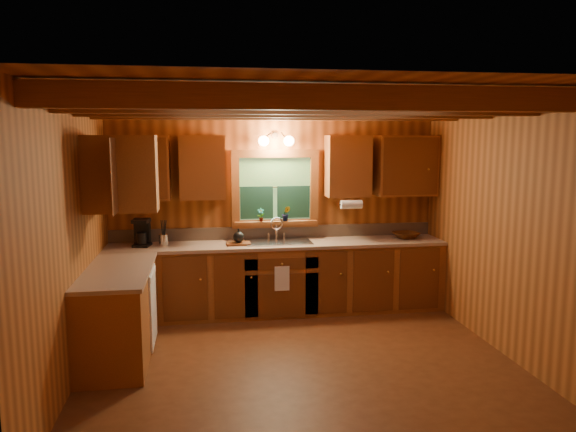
% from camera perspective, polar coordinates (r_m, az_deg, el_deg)
% --- Properties ---
extents(room, '(4.20, 4.20, 4.20)m').
position_cam_1_polar(room, '(5.22, 1.36, -1.80)').
color(room, '#582D15').
rests_on(room, ground).
extents(ceiling_beams, '(4.20, 2.54, 0.18)m').
position_cam_1_polar(ceiling_beams, '(5.14, 1.41, 11.37)').
color(ceiling_beams, brown).
rests_on(ceiling_beams, room).
extents(base_cabinets, '(4.20, 2.22, 0.86)m').
position_cam_1_polar(base_cabinets, '(6.60, -4.94, -7.42)').
color(base_cabinets, brown).
rests_on(base_cabinets, ground).
extents(countertop, '(4.20, 2.24, 0.04)m').
position_cam_1_polar(countertop, '(6.50, -4.87, -3.58)').
color(countertop, '#A0836E').
rests_on(countertop, base_cabinets).
extents(backsplash, '(4.20, 0.02, 0.16)m').
position_cam_1_polar(backsplash, '(7.11, -1.36, -1.70)').
color(backsplash, '#9B7E68').
rests_on(backsplash, room).
extents(dishwasher_panel, '(0.02, 0.60, 0.80)m').
position_cam_1_polar(dishwasher_panel, '(6.03, -13.94, -9.17)').
color(dishwasher_panel, white).
rests_on(dishwasher_panel, base_cabinets).
extents(upper_cabinets, '(4.19, 1.77, 0.78)m').
position_cam_1_polar(upper_cabinets, '(6.50, -5.80, 4.96)').
color(upper_cabinets, brown).
rests_on(upper_cabinets, room).
extents(window, '(1.12, 0.08, 1.00)m').
position_cam_1_polar(window, '(7.01, -1.35, 2.69)').
color(window, brown).
rests_on(window, room).
extents(window_sill, '(1.06, 0.14, 0.04)m').
position_cam_1_polar(window_sill, '(7.02, -1.29, -0.67)').
color(window_sill, brown).
rests_on(window_sill, room).
extents(wall_sconce, '(0.45, 0.21, 0.17)m').
position_cam_1_polar(wall_sconce, '(6.86, -1.24, 7.88)').
color(wall_sconce, black).
rests_on(wall_sconce, room).
extents(paper_towel_roll, '(0.27, 0.11, 0.11)m').
position_cam_1_polar(paper_towel_roll, '(6.89, 6.63, 1.21)').
color(paper_towel_roll, white).
rests_on(paper_towel_roll, upper_cabinets).
extents(dish_towel, '(0.18, 0.01, 0.30)m').
position_cam_1_polar(dish_towel, '(6.61, -0.63, -6.56)').
color(dish_towel, white).
rests_on(dish_towel, base_cabinets).
extents(sink, '(0.82, 0.48, 0.43)m').
position_cam_1_polar(sink, '(6.85, -1.04, -3.13)').
color(sink, silver).
rests_on(sink, countertop).
extents(coffee_maker, '(0.19, 0.24, 0.33)m').
position_cam_1_polar(coffee_maker, '(6.83, -15.02, -1.67)').
color(coffee_maker, black).
rests_on(coffee_maker, countertop).
extents(utensil_crock, '(0.11, 0.11, 0.31)m').
position_cam_1_polar(utensil_crock, '(6.80, -12.89, -2.39)').
color(utensil_crock, silver).
rests_on(utensil_crock, countertop).
extents(cutting_board, '(0.29, 0.21, 0.03)m').
position_cam_1_polar(cutting_board, '(6.73, -5.19, -2.89)').
color(cutting_board, '#5D2E14').
rests_on(cutting_board, countertop).
extents(teakettle, '(0.14, 0.14, 0.17)m').
position_cam_1_polar(teakettle, '(6.71, -5.19, -2.20)').
color(teakettle, black).
rests_on(teakettle, cutting_board).
extents(wicker_basket, '(0.40, 0.40, 0.08)m').
position_cam_1_polar(wicker_basket, '(7.27, 12.23, -1.98)').
color(wicker_basket, '#48230C').
rests_on(wicker_basket, countertop).
extents(potted_plant_left, '(0.10, 0.07, 0.17)m').
position_cam_1_polar(potted_plant_left, '(6.95, -2.85, 0.12)').
color(potted_plant_left, '#5D2E14').
rests_on(potted_plant_left, window_sill).
extents(potted_plant_right, '(0.11, 0.10, 0.19)m').
position_cam_1_polar(potted_plant_right, '(6.99, -0.20, 0.26)').
color(potted_plant_right, '#5D2E14').
rests_on(potted_plant_right, window_sill).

